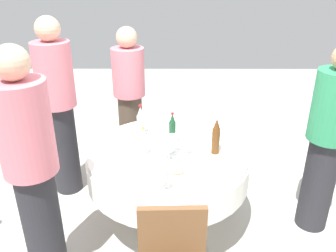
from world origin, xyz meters
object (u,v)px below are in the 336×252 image
object	(u,v)px
bottle_dark_green_far	(172,130)
person_left	(59,106)
person_far	(130,97)
wine_glass_north	(187,144)
bottle_clear_right	(141,122)
dining_table	(168,166)
bottle_clear_mid	(144,143)
wine_glass_rear	(184,131)
plate_north	(177,173)
person_mid	(32,172)
wine_glass_mid	(165,175)
bottle_brown_left	(216,137)
wine_glass_south	(173,141)
plate_near	(169,126)
person_right	(328,140)
wine_glass_east	(169,146)
plate_front	(125,147)

from	to	relation	value
bottle_dark_green_far	person_left	distance (m)	1.13
person_far	wine_glass_north	bearing A→B (deg)	-84.66
bottle_clear_right	person_far	distance (m)	0.82
dining_table	bottle_clear_right	bearing A→B (deg)	-47.52
bottle_clear_mid	wine_glass_rear	size ratio (longest dim) A/B	1.59
plate_north	person_mid	size ratio (longest dim) A/B	0.13
wine_glass_mid	wine_glass_rear	bearing A→B (deg)	-102.96
bottle_brown_left	person_left	size ratio (longest dim) A/B	0.18
wine_glass_north	bottle_dark_green_far	bearing A→B (deg)	-56.10
wine_glass_rear	wine_glass_south	distance (m)	0.21
bottle_brown_left	bottle_clear_mid	xyz separation A→B (m)	(0.56, 0.05, -0.03)
dining_table	plate_near	size ratio (longest dim) A/B	5.13
dining_table	person_mid	world-z (taller)	person_mid
dining_table	person_right	xyz separation A→B (m)	(-1.27, 0.00, 0.24)
wine_glass_east	person_far	size ratio (longest dim) A/B	0.10
bottle_dark_green_far	plate_front	distance (m)	0.41
wine_glass_north	plate_near	size ratio (longest dim) A/B	0.52
plate_near	bottle_clear_right	bearing A→B (deg)	37.77
wine_glass_east	plate_north	size ratio (longest dim) A/B	0.74
wine_glass_south	plate_front	xyz separation A→B (m)	(0.39, -0.08, -0.11)
bottle_clear_right	plate_north	world-z (taller)	bottle_clear_right
wine_glass_rear	wine_glass_north	xyz separation A→B (m)	(-0.01, 0.19, -0.02)
dining_table	wine_glass_north	xyz separation A→B (m)	(-0.15, 0.06, 0.24)
bottle_clear_mid	wine_glass_mid	bearing A→B (deg)	110.07
plate_near	plate_front	size ratio (longest dim) A/B	1.10
wine_glass_rear	wine_glass_south	world-z (taller)	wine_glass_south
wine_glass_east	person_right	xyz separation A→B (m)	(-1.26, -0.14, -0.02)
wine_glass_east	wine_glass_rear	bearing A→B (deg)	-114.75
bottle_clear_right	wine_glass_east	distance (m)	0.47
bottle_dark_green_far	person_far	size ratio (longest dim) A/B	0.18
wine_glass_mid	person_far	xyz separation A→B (m)	(0.40, -1.59, -0.05)
bottle_dark_green_far	person_far	bearing A→B (deg)	-64.35
wine_glass_north	bottle_clear_mid	bearing A→B (deg)	4.21
bottle_brown_left	plate_north	xyz separation A→B (m)	(0.31, 0.31, -0.13)
person_far	wine_glass_rear	bearing A→B (deg)	-80.59
bottle_brown_left	bottle_dark_green_far	world-z (taller)	bottle_brown_left
bottle_dark_green_far	person_right	distance (m)	1.24
wine_glass_east	person_far	xyz separation A→B (m)	(0.42, -1.19, -0.05)
person_mid	plate_north	bearing A→B (deg)	-110.04
wine_glass_north	plate_near	bearing A→B (deg)	-74.80
bottle_clear_mid	plate_north	xyz separation A→B (m)	(-0.26, 0.26, -0.10)
person_mid	bottle_brown_left	bearing A→B (deg)	-100.34
dining_table	bottle_dark_green_far	world-z (taller)	bottle_dark_green_far
wine_glass_north	plate_north	distance (m)	0.31
bottle_clear_right	wine_glass_mid	bearing A→B (deg)	104.99
dining_table	wine_glass_rear	distance (m)	0.32
wine_glass_mid	person_right	bearing A→B (deg)	-157.17
wine_glass_mid	plate_front	distance (m)	0.67
dining_table	plate_north	distance (m)	0.39
bottle_dark_green_far	plate_north	bearing A→B (deg)	94.22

